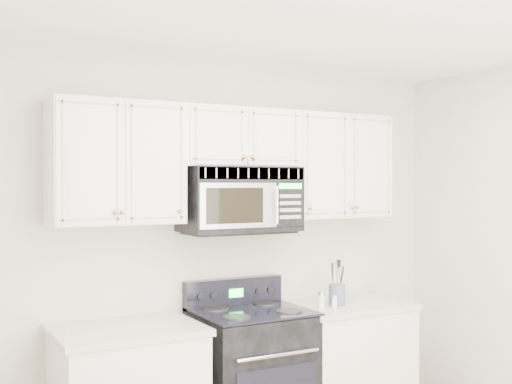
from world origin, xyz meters
TOP-DOWN VIEW (x-y plane):
  - room at (0.00, 0.00)m, footprint 3.51×3.51m
  - base_cabinet_right at (0.80, 1.44)m, footprint 0.86×0.65m
  - range at (0.05, 1.44)m, footprint 0.73×0.67m
  - upper_cabinets at (-0.00, 1.58)m, footprint 2.44×0.37m
  - microwave at (0.01, 1.55)m, footprint 0.78×0.44m
  - utensil_crock at (0.69, 1.38)m, footprint 0.12×0.12m
  - shaker_salt at (0.54, 1.35)m, footprint 0.05×0.05m
  - shaker_pepper at (0.62, 1.31)m, footprint 0.04×0.04m

SIDE VIEW (x-z plane):
  - base_cabinet_right at x=0.80m, z-range -0.03..0.89m
  - range at x=0.05m, z-range -0.07..1.04m
  - shaker_pepper at x=0.62m, z-range 0.92..1.01m
  - shaker_salt at x=0.54m, z-range 0.92..1.03m
  - utensil_crock at x=0.69m, z-range 0.84..1.16m
  - room at x=0.00m, z-range 0.00..2.60m
  - microwave at x=0.01m, z-range 1.45..1.88m
  - upper_cabinets at x=0.00m, z-range 1.56..2.31m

